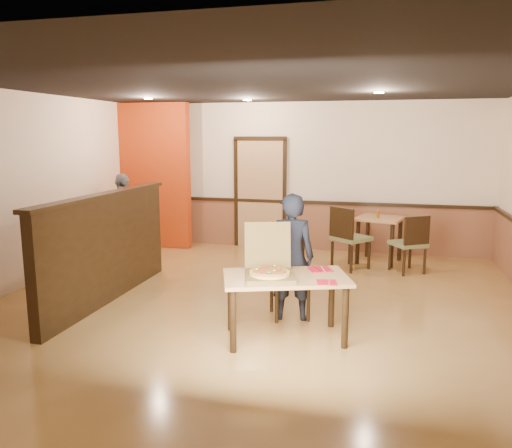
{
  "coord_description": "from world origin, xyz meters",
  "views": [
    {
      "loc": [
        1.48,
        -5.96,
        2.19
      ],
      "look_at": [
        -0.01,
        0.0,
        1.09
      ],
      "focal_mm": 35.0,
      "sensor_mm": 36.0,
      "label": 1
    }
  ],
  "objects_px": {
    "diner_chair": "(289,275)",
    "side_chair_left": "(348,235)",
    "diner": "(291,257)",
    "passerby": "(123,215)",
    "pizza_box": "(269,270)",
    "side_table": "(380,227)",
    "side_chair_right": "(411,242)",
    "condiment": "(378,214)",
    "main_table": "(286,286)"
  },
  "relations": [
    {
      "from": "diner",
      "to": "passerby",
      "type": "height_order",
      "value": "diner"
    },
    {
      "from": "main_table",
      "to": "diner_chair",
      "type": "bearing_deg",
      "value": 78.62
    },
    {
      "from": "diner_chair",
      "to": "passerby",
      "type": "bearing_deg",
      "value": 126.0
    },
    {
      "from": "side_table",
      "to": "diner_chair",
      "type": "bearing_deg",
      "value": -109.84
    },
    {
      "from": "main_table",
      "to": "diner_chair",
      "type": "relative_size",
      "value": 1.6
    },
    {
      "from": "side_chair_left",
      "to": "diner",
      "type": "bearing_deg",
      "value": 117.15
    },
    {
      "from": "side_chair_right",
      "to": "pizza_box",
      "type": "xyz_separation_m",
      "value": [
        -1.61,
        -3.11,
        0.26
      ]
    },
    {
      "from": "main_table",
      "to": "diner",
      "type": "height_order",
      "value": "diner"
    },
    {
      "from": "diner",
      "to": "side_chair_left",
      "type": "bearing_deg",
      "value": -112.47
    },
    {
      "from": "diner_chair",
      "to": "pizza_box",
      "type": "xyz_separation_m",
      "value": [
        -0.07,
        -0.79,
        0.27
      ]
    },
    {
      "from": "diner_chair",
      "to": "side_chair_left",
      "type": "distance_m",
      "value": 2.38
    },
    {
      "from": "pizza_box",
      "to": "condiment",
      "type": "height_order",
      "value": "pizza_box"
    },
    {
      "from": "diner_chair",
      "to": "condiment",
      "type": "xyz_separation_m",
      "value": [
        1.01,
        2.85,
        0.35
      ]
    },
    {
      "from": "side_table",
      "to": "condiment",
      "type": "bearing_deg",
      "value": -120.39
    },
    {
      "from": "side_chair_right",
      "to": "condiment",
      "type": "relative_size",
      "value": 7.12
    },
    {
      "from": "side_chair_right",
      "to": "side_table",
      "type": "xyz_separation_m",
      "value": [
        -0.49,
        0.61,
        0.1
      ]
    },
    {
      "from": "main_table",
      "to": "diner_chair",
      "type": "height_order",
      "value": "diner_chair"
    },
    {
      "from": "side_table",
      "to": "condiment",
      "type": "height_order",
      "value": "condiment"
    },
    {
      "from": "main_table",
      "to": "pizza_box",
      "type": "xyz_separation_m",
      "value": [
        -0.17,
        -0.05,
        0.18
      ]
    },
    {
      "from": "pizza_box",
      "to": "condiment",
      "type": "distance_m",
      "value": 3.81
    },
    {
      "from": "side_chair_right",
      "to": "side_table",
      "type": "distance_m",
      "value": 0.79
    },
    {
      "from": "diner_chair",
      "to": "passerby",
      "type": "relative_size",
      "value": 0.62
    },
    {
      "from": "diner_chair",
      "to": "side_table",
      "type": "distance_m",
      "value": 3.11
    },
    {
      "from": "main_table",
      "to": "condiment",
      "type": "height_order",
      "value": "condiment"
    },
    {
      "from": "diner_chair",
      "to": "side_chair_right",
      "type": "height_order",
      "value": "side_chair_right"
    },
    {
      "from": "side_chair_left",
      "to": "main_table",
      "type": "bearing_deg",
      "value": 120.33
    },
    {
      "from": "diner_chair",
      "to": "main_table",
      "type": "bearing_deg",
      "value": -103.36
    },
    {
      "from": "side_table",
      "to": "diner",
      "type": "distance_m",
      "value": 3.23
    },
    {
      "from": "diner",
      "to": "pizza_box",
      "type": "relative_size",
      "value": 2.12
    },
    {
      "from": "side_table",
      "to": "diner",
      "type": "bearing_deg",
      "value": -108.14
    },
    {
      "from": "condiment",
      "to": "side_table",
      "type": "bearing_deg",
      "value": 59.61
    },
    {
      "from": "side_chair_left",
      "to": "pizza_box",
      "type": "distance_m",
      "value": 3.18
    },
    {
      "from": "main_table",
      "to": "diner",
      "type": "distance_m",
      "value": 0.62
    },
    {
      "from": "side_chair_right",
      "to": "diner",
      "type": "bearing_deg",
      "value": 26.07
    },
    {
      "from": "passerby",
      "to": "pizza_box",
      "type": "xyz_separation_m",
      "value": [
        3.37,
        -3.01,
        0.02
      ]
    },
    {
      "from": "side_table",
      "to": "main_table",
      "type": "bearing_deg",
      "value": -104.57
    },
    {
      "from": "side_chair_left",
      "to": "diner",
      "type": "xyz_separation_m",
      "value": [
        -0.51,
        -2.45,
        0.19
      ]
    },
    {
      "from": "diner_chair",
      "to": "side_chair_left",
      "type": "relative_size",
      "value": 0.9
    },
    {
      "from": "main_table",
      "to": "side_chair_right",
      "type": "distance_m",
      "value": 3.38
    },
    {
      "from": "main_table",
      "to": "side_chair_right",
      "type": "relative_size",
      "value": 1.58
    },
    {
      "from": "diner",
      "to": "diner_chair",
      "type": "bearing_deg",
      "value": -80.68
    },
    {
      "from": "passerby",
      "to": "side_table",
      "type": "bearing_deg",
      "value": -100.2
    },
    {
      "from": "side_table",
      "to": "condiment",
      "type": "distance_m",
      "value": 0.26
    },
    {
      "from": "side_chair_left",
      "to": "side_table",
      "type": "bearing_deg",
      "value": -90.45
    },
    {
      "from": "pizza_box",
      "to": "side_chair_left",
      "type": "bearing_deg",
      "value": 61.73
    },
    {
      "from": "side_chair_left",
      "to": "pizza_box",
      "type": "relative_size",
      "value": 1.44
    },
    {
      "from": "side_chair_right",
      "to": "side_chair_left",
      "type": "bearing_deg",
      "value": -32.58
    },
    {
      "from": "side_chair_left",
      "to": "side_chair_right",
      "type": "height_order",
      "value": "side_chair_left"
    },
    {
      "from": "main_table",
      "to": "pizza_box",
      "type": "relative_size",
      "value": 2.07
    },
    {
      "from": "side_chair_right",
      "to": "condiment",
      "type": "xyz_separation_m",
      "value": [
        -0.53,
        0.54,
        0.34
      ]
    }
  ]
}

